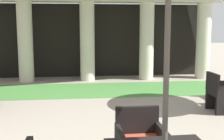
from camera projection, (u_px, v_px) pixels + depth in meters
name	position (u px, v px, depth m)	size (l,w,h in m)	color
lawn_strip	(89.00, 90.00, 8.81)	(11.37, 2.11, 0.01)	#47843D
patio_chair_mid_left_west	(222.00, 94.00, 6.52)	(0.59, 0.58, 0.87)	black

